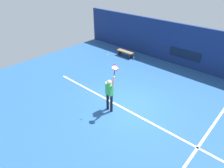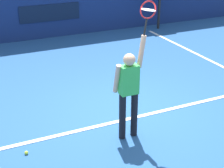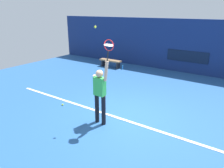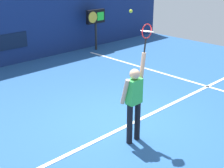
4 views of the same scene
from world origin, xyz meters
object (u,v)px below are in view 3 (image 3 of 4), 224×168
at_px(tennis_player, 100,92).
at_px(water_bottle, 123,67).
at_px(court_bench, 111,62).
at_px(tennis_ball, 95,27).
at_px(spare_ball, 63,105).
at_px(tennis_racket, 109,46).

distance_m(tennis_player, water_bottle, 6.43).
distance_m(tennis_player, court_bench, 6.83).
relative_size(tennis_ball, spare_ball, 1.00).
distance_m(tennis_racket, water_bottle, 6.91).
relative_size(tennis_player, tennis_ball, 29.28).
xyz_separation_m(tennis_player, spare_ball, (-1.92, 0.21, -0.98)).
xyz_separation_m(tennis_ball, spare_ball, (-1.78, 0.19, -2.84)).
bearing_deg(spare_ball, tennis_racket, -5.55).
bearing_deg(tennis_player, water_bottle, 116.15).
relative_size(tennis_player, spare_ball, 29.28).
xyz_separation_m(tennis_racket, tennis_ball, (-0.46, 0.02, 0.48)).
bearing_deg(tennis_ball, water_bottle, 115.14).
height_order(water_bottle, spare_ball, water_bottle).
bearing_deg(tennis_player, court_bench, 122.72).
xyz_separation_m(tennis_player, court_bench, (-3.67, 5.72, -0.67)).
bearing_deg(spare_ball, court_bench, 107.70).
relative_size(court_bench, water_bottle, 5.83).
height_order(tennis_racket, tennis_ball, tennis_ball).
bearing_deg(water_bottle, court_bench, -180.00).
height_order(tennis_ball, spare_ball, tennis_ball).
bearing_deg(water_bottle, tennis_player, -63.85).
bearing_deg(tennis_ball, spare_ball, 173.80).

